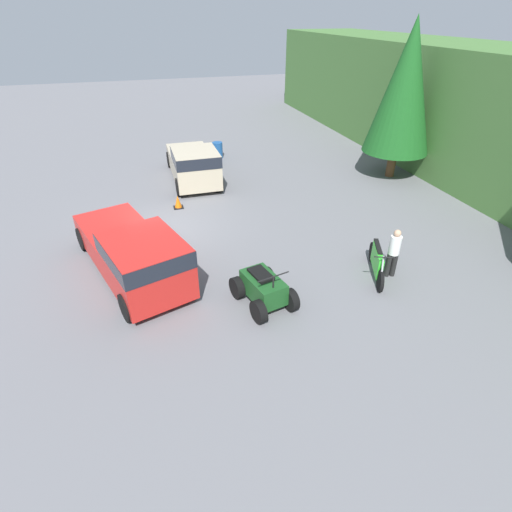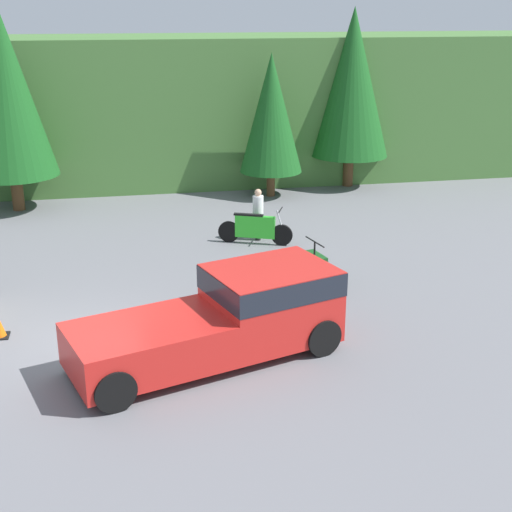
{
  "view_description": "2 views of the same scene",
  "coord_description": "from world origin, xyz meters",
  "px_view_note": "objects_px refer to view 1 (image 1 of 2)",
  "views": [
    {
      "loc": [
        14.13,
        -0.45,
        7.29
      ],
      "look_at": [
        4.32,
        2.47,
        0.95
      ],
      "focal_mm": 28.0,
      "sensor_mm": 36.0,
      "label": 1
    },
    {
      "loc": [
        1.02,
        -14.6,
        7.13
      ],
      "look_at": [
        4.32,
        2.47,
        0.95
      ],
      "focal_mm": 50.0,
      "sensor_mm": 36.0,
      "label": 2
    }
  ],
  "objects_px": {
    "quad_atv": "(263,289)",
    "steel_barrel": "(218,150)",
    "pickup_truck_second": "(193,163)",
    "rider_person": "(394,251)",
    "traffic_cone": "(178,202)",
    "pickup_truck_red": "(135,253)",
    "dirt_bike": "(377,262)"
  },
  "relations": [
    {
      "from": "quad_atv",
      "to": "rider_person",
      "type": "distance_m",
      "value": 4.33
    },
    {
      "from": "pickup_truck_second",
      "to": "dirt_bike",
      "type": "height_order",
      "value": "pickup_truck_second"
    },
    {
      "from": "dirt_bike",
      "to": "steel_barrel",
      "type": "bearing_deg",
      "value": -147.07
    },
    {
      "from": "dirt_bike",
      "to": "steel_barrel",
      "type": "xyz_separation_m",
      "value": [
        -13.16,
        -2.38,
        -0.05
      ]
    },
    {
      "from": "pickup_truck_red",
      "to": "traffic_cone",
      "type": "height_order",
      "value": "pickup_truck_red"
    },
    {
      "from": "pickup_truck_second",
      "to": "quad_atv",
      "type": "xyz_separation_m",
      "value": [
        10.12,
        0.37,
        -0.46
      ]
    },
    {
      "from": "traffic_cone",
      "to": "pickup_truck_second",
      "type": "bearing_deg",
      "value": 157.56
    },
    {
      "from": "dirt_bike",
      "to": "steel_barrel",
      "type": "relative_size",
      "value": 2.53
    },
    {
      "from": "quad_atv",
      "to": "pickup_truck_second",
      "type": "bearing_deg",
      "value": 168.69
    },
    {
      "from": "pickup_truck_red",
      "to": "rider_person",
      "type": "xyz_separation_m",
      "value": [
        2.11,
        7.71,
        -0.06
      ]
    },
    {
      "from": "dirt_bike",
      "to": "traffic_cone",
      "type": "relative_size",
      "value": 4.05
    },
    {
      "from": "pickup_truck_red",
      "to": "pickup_truck_second",
      "type": "distance_m",
      "value": 8.39
    },
    {
      "from": "pickup_truck_second",
      "to": "rider_person",
      "type": "relative_size",
      "value": 3.14
    },
    {
      "from": "pickup_truck_red",
      "to": "quad_atv",
      "type": "bearing_deg",
      "value": 37.95
    },
    {
      "from": "quad_atv",
      "to": "rider_person",
      "type": "bearing_deg",
      "value": 79.11
    },
    {
      "from": "rider_person",
      "to": "traffic_cone",
      "type": "bearing_deg",
      "value": -130.18
    },
    {
      "from": "rider_person",
      "to": "steel_barrel",
      "type": "xyz_separation_m",
      "value": [
        -13.34,
        -2.8,
        -0.46
      ]
    },
    {
      "from": "pickup_truck_second",
      "to": "steel_barrel",
      "type": "distance_m",
      "value": 3.92
    },
    {
      "from": "pickup_truck_second",
      "to": "rider_person",
      "type": "xyz_separation_m",
      "value": [
        9.93,
        4.68,
        -0.06
      ]
    },
    {
      "from": "pickup_truck_red",
      "to": "traffic_cone",
      "type": "relative_size",
      "value": 10.94
    },
    {
      "from": "pickup_truck_red",
      "to": "dirt_bike",
      "type": "xyz_separation_m",
      "value": [
        1.94,
        7.29,
        -0.47
      ]
    },
    {
      "from": "quad_atv",
      "to": "steel_barrel",
      "type": "height_order",
      "value": "quad_atv"
    },
    {
      "from": "traffic_cone",
      "to": "dirt_bike",
      "type": "bearing_deg",
      "value": 38.01
    },
    {
      "from": "pickup_truck_red",
      "to": "rider_person",
      "type": "distance_m",
      "value": 7.99
    },
    {
      "from": "pickup_truck_red",
      "to": "quad_atv",
      "type": "relative_size",
      "value": 2.79
    },
    {
      "from": "dirt_bike",
      "to": "rider_person",
      "type": "height_order",
      "value": "rider_person"
    },
    {
      "from": "pickup_truck_second",
      "to": "steel_barrel",
      "type": "xyz_separation_m",
      "value": [
        -3.4,
        1.88,
        -0.52
      ]
    },
    {
      "from": "pickup_truck_second",
      "to": "dirt_bike",
      "type": "relative_size",
      "value": 2.33
    },
    {
      "from": "rider_person",
      "to": "steel_barrel",
      "type": "height_order",
      "value": "rider_person"
    },
    {
      "from": "pickup_truck_red",
      "to": "quad_atv",
      "type": "height_order",
      "value": "pickup_truck_red"
    },
    {
      "from": "pickup_truck_red",
      "to": "pickup_truck_second",
      "type": "height_order",
      "value": "same"
    },
    {
      "from": "steel_barrel",
      "to": "quad_atv",
      "type": "bearing_deg",
      "value": -6.36
    }
  ]
}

